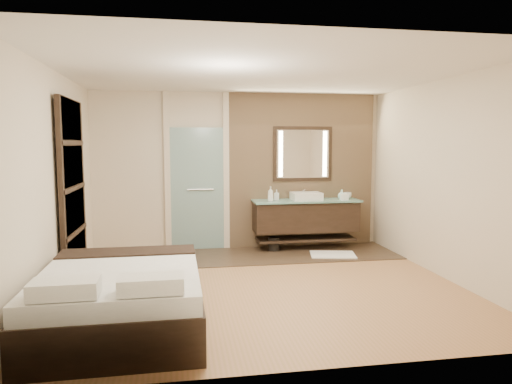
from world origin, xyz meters
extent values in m
plane|color=#A07243|center=(0.00, 0.00, 0.00)|extent=(5.00, 5.00, 0.00)
cube|color=#37291E|center=(0.60, 1.60, 0.01)|extent=(3.80, 1.30, 0.01)
cube|color=tan|center=(1.10, 2.21, 1.35)|extent=(2.60, 0.08, 2.70)
cube|color=black|center=(1.10, 1.92, 0.57)|extent=(1.80, 0.50, 0.50)
cube|color=black|center=(1.10, 1.92, 0.18)|extent=(1.71, 0.45, 0.04)
cube|color=#8EDACA|center=(1.10, 1.90, 0.85)|extent=(1.85, 0.55, 0.03)
cube|color=white|center=(1.10, 1.90, 0.93)|extent=(0.50, 0.38, 0.13)
cylinder|color=silver|center=(1.10, 2.09, 0.95)|extent=(0.03, 0.03, 0.18)
cylinder|color=silver|center=(1.10, 2.05, 1.03)|extent=(0.02, 0.10, 0.02)
cube|color=black|center=(1.10, 2.16, 1.65)|extent=(1.06, 0.03, 0.96)
cube|color=white|center=(1.10, 2.15, 1.65)|extent=(0.94, 0.01, 0.84)
cube|color=#FFEEBF|center=(0.70, 2.14, 1.65)|extent=(0.07, 0.01, 0.80)
cube|color=#FFEEBF|center=(1.50, 2.14, 1.65)|extent=(0.07, 0.01, 0.80)
cube|color=#BCEDED|center=(-0.75, 2.20, 1.05)|extent=(0.90, 0.05, 2.10)
cylinder|color=silver|center=(-0.70, 2.15, 1.05)|extent=(0.45, 0.03, 0.03)
cube|color=beige|center=(-1.25, 2.21, 1.35)|extent=(0.10, 0.08, 2.70)
cube|color=beige|center=(-0.25, 2.21, 1.35)|extent=(0.10, 0.08, 2.70)
cube|color=black|center=(-2.43, 0.60, 1.20)|extent=(0.06, 1.20, 2.40)
cube|color=beige|center=(-2.41, 0.60, 0.37)|extent=(0.02, 1.06, 0.52)
cube|color=beige|center=(-2.41, 0.60, 0.96)|extent=(0.02, 1.06, 0.52)
cube|color=beige|center=(-2.41, 0.60, 1.54)|extent=(0.02, 1.06, 0.52)
cube|color=beige|center=(-2.41, 0.60, 2.13)|extent=(0.02, 1.06, 0.52)
cube|color=black|center=(-1.63, -1.13, 0.21)|extent=(1.56, 1.94, 0.42)
cube|color=silver|center=(-1.63, -1.13, 0.51)|extent=(1.51, 1.89, 0.17)
cube|color=black|center=(-1.64, -0.40, 0.60)|extent=(1.50, 0.45, 0.04)
cube|color=silver|center=(-1.96, -1.90, 0.67)|extent=(0.53, 0.29, 0.13)
cube|color=silver|center=(-1.29, -1.89, 0.67)|extent=(0.53, 0.29, 0.13)
cube|color=white|center=(1.41, 1.37, 0.02)|extent=(0.81, 0.64, 0.02)
cylinder|color=black|center=(0.52, 1.85, 0.12)|extent=(0.22, 0.22, 0.24)
cube|color=white|center=(1.75, 1.82, 0.92)|extent=(0.12, 0.12, 0.10)
imported|color=white|center=(0.46, 1.83, 0.99)|extent=(0.10, 0.10, 0.25)
imported|color=#B2B2B2|center=(0.60, 1.98, 0.95)|extent=(0.10, 0.10, 0.18)
imported|color=#BEEFE8|center=(1.73, 1.89, 0.95)|extent=(0.14, 0.14, 0.17)
imported|color=silver|center=(1.87, 1.98, 0.92)|extent=(0.14, 0.14, 0.11)
camera|label=1|loc=(-1.04, -5.64, 1.82)|focal=32.00mm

